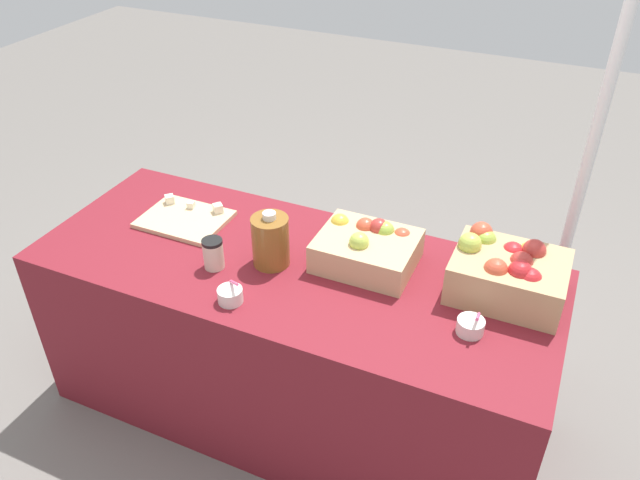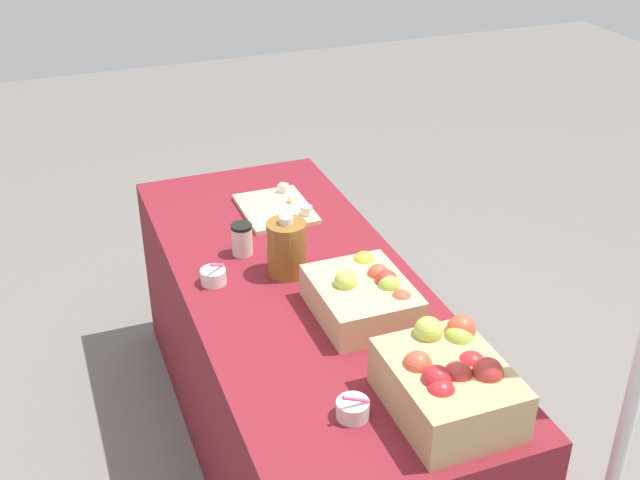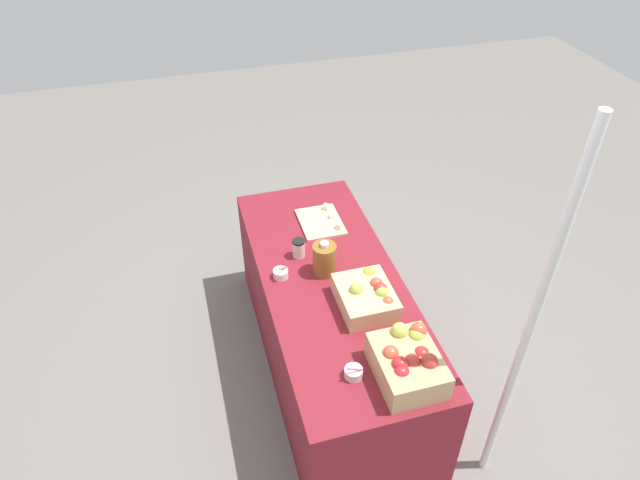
{
  "view_description": "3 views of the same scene",
  "coord_description": "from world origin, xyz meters",
  "px_view_note": "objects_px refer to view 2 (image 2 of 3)",
  "views": [
    {
      "loc": [
        0.83,
        -1.61,
        2.08
      ],
      "look_at": [
        0.11,
        0.01,
        0.87
      ],
      "focal_mm": 35.18,
      "sensor_mm": 36.0,
      "label": 1
    },
    {
      "loc": [
        2.12,
        -0.74,
        2.15
      ],
      "look_at": [
        0.06,
        0.05,
        0.92
      ],
      "focal_mm": 45.2,
      "sensor_mm": 36.0,
      "label": 2
    },
    {
      "loc": [
        2.2,
        -0.69,
        2.87
      ],
      "look_at": [
        -0.09,
        -0.04,
        0.96
      ],
      "focal_mm": 31.43,
      "sensor_mm": 36.0,
      "label": 3
    }
  ],
  "objects_px": {
    "sample_bowl_mid": "(353,409)",
    "cider_jug": "(287,248)",
    "apple_crate_left": "(449,382)",
    "apple_crate_middle": "(364,296)",
    "cutting_board_front": "(277,208)",
    "sample_bowl_near": "(213,276)",
    "coffee_cup": "(242,239)"
  },
  "relations": [
    {
      "from": "sample_bowl_mid",
      "to": "cider_jug",
      "type": "height_order",
      "value": "cider_jug"
    },
    {
      "from": "apple_crate_left",
      "to": "cider_jug",
      "type": "height_order",
      "value": "cider_jug"
    },
    {
      "from": "apple_crate_middle",
      "to": "cutting_board_front",
      "type": "bearing_deg",
      "value": -177.48
    },
    {
      "from": "apple_crate_middle",
      "to": "cutting_board_front",
      "type": "height_order",
      "value": "apple_crate_middle"
    },
    {
      "from": "apple_crate_middle",
      "to": "sample_bowl_near",
      "type": "relative_size",
      "value": 3.52
    },
    {
      "from": "apple_crate_left",
      "to": "cutting_board_front",
      "type": "height_order",
      "value": "apple_crate_left"
    },
    {
      "from": "sample_bowl_mid",
      "to": "cider_jug",
      "type": "distance_m",
      "value": 0.74
    },
    {
      "from": "apple_crate_middle",
      "to": "sample_bowl_mid",
      "type": "height_order",
      "value": "apple_crate_middle"
    },
    {
      "from": "sample_bowl_near",
      "to": "apple_crate_left",
      "type": "bearing_deg",
      "value": 26.96
    },
    {
      "from": "apple_crate_middle",
      "to": "coffee_cup",
      "type": "xyz_separation_m",
      "value": [
        -0.49,
        -0.25,
        -0.01
      ]
    },
    {
      "from": "apple_crate_left",
      "to": "cider_jug",
      "type": "distance_m",
      "value": 0.81
    },
    {
      "from": "apple_crate_middle",
      "to": "coffee_cup",
      "type": "distance_m",
      "value": 0.55
    },
    {
      "from": "sample_bowl_near",
      "to": "cider_jug",
      "type": "bearing_deg",
      "value": 84.7
    },
    {
      "from": "coffee_cup",
      "to": "cutting_board_front",
      "type": "bearing_deg",
      "value": 141.58
    },
    {
      "from": "apple_crate_middle",
      "to": "sample_bowl_mid",
      "type": "distance_m",
      "value": 0.48
    },
    {
      "from": "cutting_board_front",
      "to": "sample_bowl_near",
      "type": "distance_m",
      "value": 0.55
    },
    {
      "from": "coffee_cup",
      "to": "sample_bowl_near",
      "type": "bearing_deg",
      "value": -43.18
    },
    {
      "from": "apple_crate_middle",
      "to": "cider_jug",
      "type": "xyz_separation_m",
      "value": [
        -0.31,
        -0.14,
        0.03
      ]
    },
    {
      "from": "cider_jug",
      "to": "cutting_board_front",
      "type": "bearing_deg",
      "value": 166.24
    },
    {
      "from": "sample_bowl_near",
      "to": "cider_jug",
      "type": "relative_size",
      "value": 0.46
    },
    {
      "from": "cutting_board_front",
      "to": "sample_bowl_near",
      "type": "bearing_deg",
      "value": -40.2
    },
    {
      "from": "cutting_board_front",
      "to": "cider_jug",
      "type": "bearing_deg",
      "value": -13.76
    },
    {
      "from": "apple_crate_left",
      "to": "coffee_cup",
      "type": "xyz_separation_m",
      "value": [
        -0.97,
        -0.27,
        -0.03
      ]
    },
    {
      "from": "apple_crate_middle",
      "to": "apple_crate_left",
      "type": "bearing_deg",
      "value": 3.22
    },
    {
      "from": "apple_crate_middle",
      "to": "cutting_board_front",
      "type": "distance_m",
      "value": 0.76
    },
    {
      "from": "sample_bowl_mid",
      "to": "coffee_cup",
      "type": "xyz_separation_m",
      "value": [
        -0.91,
        -0.03,
        0.03
      ]
    },
    {
      "from": "cider_jug",
      "to": "sample_bowl_near",
      "type": "bearing_deg",
      "value": -95.3
    },
    {
      "from": "cutting_board_front",
      "to": "cider_jug",
      "type": "height_order",
      "value": "cider_jug"
    },
    {
      "from": "apple_crate_middle",
      "to": "cider_jug",
      "type": "bearing_deg",
      "value": -155.55
    },
    {
      "from": "cutting_board_front",
      "to": "coffee_cup",
      "type": "relative_size",
      "value": 2.89
    },
    {
      "from": "sample_bowl_near",
      "to": "apple_crate_middle",
      "type": "bearing_deg",
      "value": 49.26
    },
    {
      "from": "sample_bowl_near",
      "to": "cider_jug",
      "type": "height_order",
      "value": "cider_jug"
    }
  ]
}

